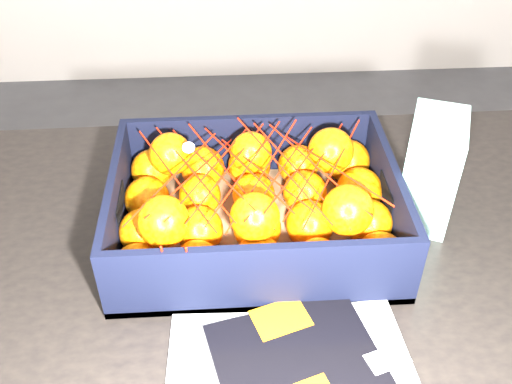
{
  "coord_description": "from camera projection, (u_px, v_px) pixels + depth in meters",
  "views": [
    {
      "loc": [
        -0.19,
        -0.92,
        1.41
      ],
      "look_at": [
        -0.15,
        -0.24,
        0.86
      ],
      "focal_mm": 41.32,
      "sensor_mm": 36.0,
      "label": 1
    }
  ],
  "objects": [
    {
      "name": "produce_crate",
      "position": [
        255.0,
        215.0,
        0.94
      ],
      "size": [
        0.44,
        0.33,
        0.12
      ],
      "color": "brown",
      "rests_on": "table"
    },
    {
      "name": "retail_carton",
      "position": [
        430.0,
        170.0,
        0.95
      ],
      "size": [
        0.12,
        0.14,
        0.18
      ],
      "primitive_type": "cube",
      "rotation": [
        0.0,
        0.0,
        -0.37
      ],
      "color": "white",
      "rests_on": "table"
    },
    {
      "name": "table",
      "position": [
        281.0,
        298.0,
        0.99
      ],
      "size": [
        1.21,
        0.81,
        0.75
      ],
      "color": "black",
      "rests_on": "ground"
    },
    {
      "name": "mesh_net",
      "position": [
        252.0,
        174.0,
        0.88
      ],
      "size": [
        0.37,
        0.29,
        0.1
      ],
      "color": "red",
      "rests_on": "clementine_heap"
    },
    {
      "name": "clementine_heap",
      "position": [
        257.0,
        204.0,
        0.93
      ],
      "size": [
        0.43,
        0.31,
        0.13
      ],
      "color": "orange",
      "rests_on": "produce_crate"
    },
    {
      "name": "ground",
      "position": [
        305.0,
        377.0,
        1.61
      ],
      "size": [
        3.5,
        3.5,
        0.0
      ],
      "primitive_type": "plane",
      "color": "#3C3C3E",
      "rests_on": "ground"
    }
  ]
}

